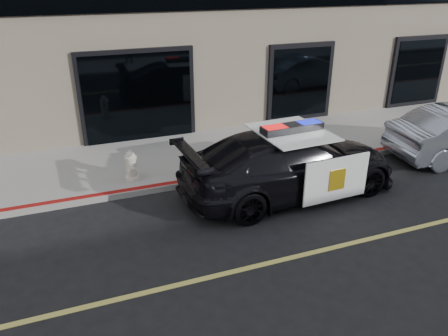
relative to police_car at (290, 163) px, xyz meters
name	(u,v)px	position (x,y,z in m)	size (l,w,h in m)	color
ground	(269,263)	(-1.67, -2.37, -0.78)	(120.00, 120.00, 0.00)	black
sidewalk_n	(188,156)	(-1.67, 2.88, -0.71)	(60.00, 3.50, 0.15)	gray
police_car	(290,163)	(0.00, 0.00, 0.00)	(2.74, 5.53, 1.74)	black
fire_hydrant	(131,166)	(-3.44, 1.75, -0.27)	(0.35, 0.49, 0.77)	silver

